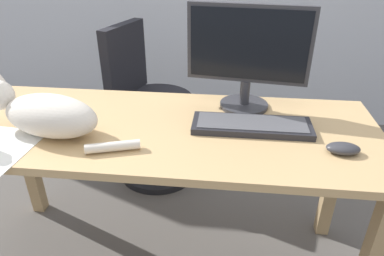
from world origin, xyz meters
The scene contains 6 objects.
desk centered at (0.00, 0.00, 0.61)m, with size 1.64×0.63×0.71m.
office_chair centered at (-0.22, 0.69, 0.40)m, with size 0.50×0.48×0.92m.
monitor centered at (0.31, 0.21, 0.94)m, with size 0.48×0.20×0.41m.
keyboard centered at (0.34, 0.02, 0.72)m, with size 0.44×0.15×0.03m.
cat centered at (-0.39, -0.10, 0.79)m, with size 0.60×0.26×0.20m.
computer_mouse centered at (0.63, -0.12, 0.73)m, with size 0.11×0.06×0.04m, color #333338.
Camera 1 is at (0.25, -1.14, 1.34)m, focal length 32.79 mm.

